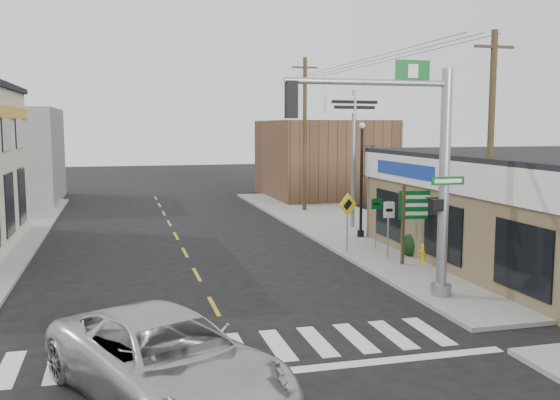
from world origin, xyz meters
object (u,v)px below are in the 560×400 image
object	(u,v)px
lamp_post	(363,171)
utility_pole_near	(490,155)
utility_pole_far	(305,133)
guide_sign	(421,213)
fire_hydrant	(424,252)
dance_center_sign	(354,124)
traffic_signal_pole	(419,159)
bare_tree	(478,163)
suv	(166,359)

from	to	relation	value
lamp_post	utility_pole_near	bearing A→B (deg)	-65.53
utility_pole_far	lamp_post	bearing A→B (deg)	-92.51
guide_sign	fire_hydrant	world-z (taller)	guide_sign
dance_center_sign	utility_pole_far	distance (m)	6.65
traffic_signal_pole	dance_center_sign	size ratio (longest dim) A/B	1.01
dance_center_sign	lamp_post	bearing A→B (deg)	-111.54
utility_pole_far	bare_tree	bearing A→B (deg)	-85.87
guide_sign	utility_pole_far	size ratio (longest dim) A/B	0.32
guide_sign	dance_center_sign	bearing A→B (deg)	96.31
suv	fire_hydrant	xyz separation A→B (m)	(10.32, 9.39, -0.33)
dance_center_sign	bare_tree	xyz separation A→B (m)	(1.18, -9.31, -1.42)
dance_center_sign	utility_pole_near	world-z (taller)	utility_pole_near
lamp_post	utility_pole_near	size ratio (longest dim) A/B	0.64
suv	lamp_post	world-z (taller)	lamp_post
bare_tree	utility_pole_near	size ratio (longest dim) A/B	0.59
suv	lamp_post	xyz separation A→B (m)	(10.08, 15.02, 2.33)
utility_pole_near	suv	bearing A→B (deg)	-151.23
suv	utility_pole_near	size ratio (longest dim) A/B	0.74
guide_sign	dance_center_sign	distance (m)	9.25
dance_center_sign	bare_tree	size ratio (longest dim) A/B	1.44
dance_center_sign	utility_pole_far	bearing A→B (deg)	85.74
suv	utility_pole_near	distance (m)	13.09
fire_hydrant	utility_pole_far	bearing A→B (deg)	90.65
traffic_signal_pole	utility_pole_near	xyz separation A→B (m)	(3.17, 1.28, 0.03)
guide_sign	lamp_post	xyz separation A→B (m)	(0.06, 5.83, 1.15)
utility_pole_far	suv	bearing A→B (deg)	-114.65
suv	traffic_signal_pole	size ratio (longest dim) A/B	0.87
utility_pole_near	dance_center_sign	bearing A→B (deg)	89.99
fire_hydrant	dance_center_sign	bearing A→B (deg)	87.41
suv	dance_center_sign	bearing A→B (deg)	34.21
fire_hydrant	bare_tree	bearing A→B (deg)	-29.61
traffic_signal_pole	fire_hydrant	size ratio (longest dim) A/B	9.87
traffic_signal_pole	dance_center_sign	world-z (taller)	traffic_signal_pole
suv	utility_pole_near	xyz separation A→B (m)	(10.94, 6.31, 3.46)
dance_center_sign	utility_pole_near	xyz separation A→B (m)	(0.24, -11.51, -1.00)
lamp_post	utility_pole_far	world-z (taller)	utility_pole_far
suv	guide_sign	bearing A→B (deg)	17.73
suv	traffic_signal_pole	xyz separation A→B (m)	(7.76, 5.03, 3.43)
lamp_post	utility_pole_far	bearing A→B (deg)	108.41
lamp_post	dance_center_sign	xyz separation A→B (m)	(0.62, 2.80, 2.13)
traffic_signal_pole	bare_tree	world-z (taller)	traffic_signal_pole
lamp_post	utility_pole_far	distance (m)	9.54
guide_sign	utility_pole_near	bearing A→B (deg)	-61.46
lamp_post	dance_center_sign	bearing A→B (deg)	96.33
bare_tree	utility_pole_near	bearing A→B (deg)	-113.22
guide_sign	fire_hydrant	xyz separation A→B (m)	(0.30, 0.21, -1.51)
utility_pole_far	utility_pole_near	bearing A→B (deg)	-89.59
guide_sign	suv	bearing A→B (deg)	-126.64
traffic_signal_pole	fire_hydrant	xyz separation A→B (m)	(2.55, 4.36, -3.76)
traffic_signal_pole	fire_hydrant	world-z (taller)	traffic_signal_pole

